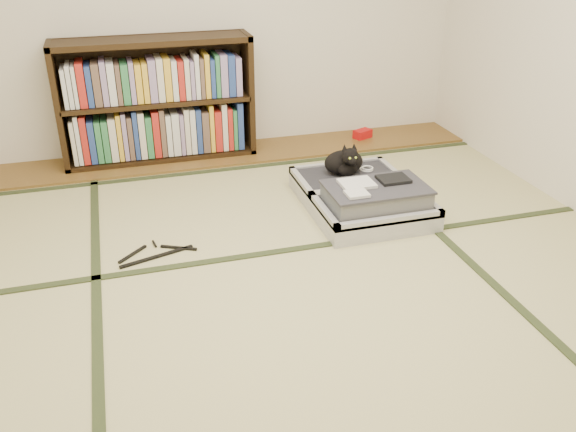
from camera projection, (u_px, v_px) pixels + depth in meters
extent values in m
plane|color=tan|center=(298.00, 290.00, 3.15)|extent=(4.50, 4.50, 0.00)
cube|color=brown|center=(224.00, 154.00, 4.86)|extent=(4.00, 0.50, 0.02)
cube|color=red|center=(363.00, 134.00, 5.16)|extent=(0.17, 0.14, 0.07)
cube|color=#2D381E|center=(97.00, 322.00, 2.89)|extent=(0.05, 4.50, 0.01)
cube|color=#2D381E|center=(469.00, 261.00, 3.40)|extent=(0.05, 4.50, 0.01)
cube|color=#2D381E|center=(277.00, 252.00, 3.49)|extent=(4.00, 0.05, 0.01)
cube|color=#2D381E|center=(232.00, 169.00, 4.60)|extent=(4.00, 0.05, 0.01)
cube|color=black|center=(59.00, 108.00, 4.41)|extent=(0.04, 0.33, 0.93)
cube|color=black|center=(248.00, 93.00, 4.77)|extent=(0.04, 0.33, 0.93)
cube|color=black|center=(162.00, 155.00, 4.79)|extent=(1.44, 0.33, 0.04)
cube|color=black|center=(151.00, 41.00, 4.39)|extent=(1.44, 0.33, 0.04)
cube|color=black|center=(157.00, 101.00, 4.59)|extent=(1.38, 0.33, 0.03)
cube|color=black|center=(155.00, 95.00, 4.72)|extent=(1.44, 0.02, 0.93)
cube|color=gray|center=(160.00, 129.00, 4.67)|extent=(1.30, 0.23, 0.39)
cube|color=gray|center=(155.00, 76.00, 4.49)|extent=(1.30, 0.23, 0.35)
cube|color=#B9B9BE|center=(375.00, 215.00, 3.78)|extent=(0.70, 0.47, 0.12)
cube|color=#2B2B32|center=(375.00, 210.00, 3.77)|extent=(0.63, 0.39, 0.09)
cube|color=#B9B9BE|center=(390.00, 220.00, 3.57)|extent=(0.70, 0.04, 0.05)
cube|color=#B9B9BE|center=(362.00, 191.00, 3.94)|extent=(0.70, 0.04, 0.05)
cube|color=#B9B9BE|center=(325.00, 212.00, 3.67)|extent=(0.04, 0.47, 0.05)
cube|color=#B9B9BE|center=(424.00, 199.00, 3.84)|extent=(0.04, 0.47, 0.05)
cube|color=#B9B9BE|center=(347.00, 185.00, 4.19)|extent=(0.70, 0.47, 0.12)
cube|color=#2B2B32|center=(348.00, 181.00, 4.17)|extent=(0.63, 0.39, 0.09)
cube|color=#B9B9BE|center=(360.00, 189.00, 3.97)|extent=(0.70, 0.04, 0.05)
cube|color=#B9B9BE|center=(337.00, 165.00, 4.34)|extent=(0.70, 0.04, 0.05)
cube|color=#B9B9BE|center=(301.00, 182.00, 4.07)|extent=(0.04, 0.47, 0.05)
cube|color=#B9B9BE|center=(392.00, 171.00, 4.24)|extent=(0.04, 0.47, 0.05)
cylinder|color=black|center=(361.00, 190.00, 3.95)|extent=(0.63, 0.02, 0.02)
cube|color=gray|center=(376.00, 198.00, 3.73)|extent=(0.60, 0.36, 0.12)
cube|color=#3A3A41|center=(377.00, 187.00, 3.70)|extent=(0.62, 0.38, 0.01)
cube|color=silver|center=(357.00, 183.00, 3.70)|extent=(0.21, 0.17, 0.02)
cube|color=black|center=(393.00, 179.00, 3.76)|extent=(0.19, 0.15, 0.02)
cube|color=silver|center=(357.00, 194.00, 3.57)|extent=(0.13, 0.11, 0.02)
cube|color=white|center=(358.00, 235.00, 3.54)|extent=(0.06, 0.01, 0.04)
cube|color=white|center=(375.00, 234.00, 3.57)|extent=(0.05, 0.01, 0.03)
cube|color=orange|center=(426.00, 225.00, 3.65)|extent=(0.05, 0.01, 0.03)
cube|color=#197F33|center=(416.00, 224.00, 3.62)|extent=(0.04, 0.01, 0.03)
ellipsoid|color=black|center=(344.00, 162.00, 4.14)|extent=(0.27, 0.18, 0.17)
ellipsoid|color=black|center=(348.00, 169.00, 4.08)|extent=(0.13, 0.10, 0.10)
ellipsoid|color=black|center=(350.00, 156.00, 4.01)|extent=(0.12, 0.11, 0.11)
sphere|color=black|center=(352.00, 161.00, 3.98)|extent=(0.05, 0.05, 0.05)
cone|color=black|center=(345.00, 148.00, 4.00)|extent=(0.04, 0.05, 0.05)
cone|color=black|center=(354.00, 147.00, 4.01)|extent=(0.04, 0.05, 0.05)
sphere|color=#A5BF33|center=(350.00, 158.00, 3.96)|extent=(0.02, 0.02, 0.02)
sphere|color=#A5BF33|center=(356.00, 158.00, 3.97)|extent=(0.02, 0.02, 0.02)
cylinder|color=black|center=(351.00, 165.00, 4.27)|extent=(0.17, 0.10, 0.03)
torus|color=white|center=(366.00, 169.00, 4.24)|extent=(0.10, 0.10, 0.01)
torus|color=white|center=(367.00, 168.00, 4.23)|extent=(0.08, 0.08, 0.01)
cube|color=black|center=(157.00, 257.00, 3.43)|extent=(0.42, 0.15, 0.01)
cube|color=black|center=(133.00, 254.00, 3.45)|extent=(0.17, 0.16, 0.01)
cube|color=black|center=(179.00, 248.00, 3.52)|extent=(0.20, 0.11, 0.01)
cylinder|color=black|center=(154.00, 244.00, 3.56)|extent=(0.02, 0.08, 0.01)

